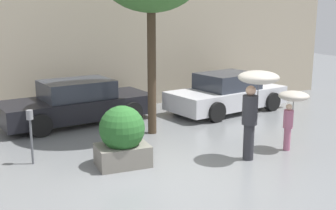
% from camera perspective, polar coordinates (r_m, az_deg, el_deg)
% --- Properties ---
extents(ground_plane, '(40.00, 40.00, 0.00)m').
position_cam_1_polar(ground_plane, '(8.50, 0.46, -9.46)').
color(ground_plane, slate).
extents(building_facade, '(18.00, 0.30, 6.00)m').
position_cam_1_polar(building_facade, '(14.09, -10.09, 11.63)').
color(building_facade, '#B7A88E').
rests_on(building_facade, ground).
extents(planter_box, '(1.08, 0.96, 1.29)m').
position_cam_1_polar(planter_box, '(8.85, -6.22, -4.28)').
color(planter_box, gray).
rests_on(planter_box, ground).
extents(person_adult, '(0.87, 0.87, 1.97)m').
position_cam_1_polar(person_adult, '(9.13, 11.73, 1.55)').
color(person_adult, '#2D2D33').
rests_on(person_adult, ground).
extents(person_child, '(0.70, 0.70, 1.40)m').
position_cam_1_polar(person_child, '(10.08, 16.48, 0.18)').
color(person_child, '#B76684').
rests_on(person_child, ground).
extents(parked_car_near, '(4.59, 2.48, 1.25)m').
position_cam_1_polar(parked_car_near, '(12.51, -12.17, 0.23)').
color(parked_car_near, black).
rests_on(parked_car_near, ground).
extents(parked_car_far, '(4.26, 2.57, 1.25)m').
position_cam_1_polar(parked_car_far, '(13.78, 7.98, 1.52)').
color(parked_car_far, silver).
rests_on(parked_car_far, ground).
extents(parking_meter, '(0.14, 0.14, 1.18)m').
position_cam_1_polar(parking_meter, '(9.28, -18.14, -2.63)').
color(parking_meter, '#595B60').
rests_on(parking_meter, ground).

